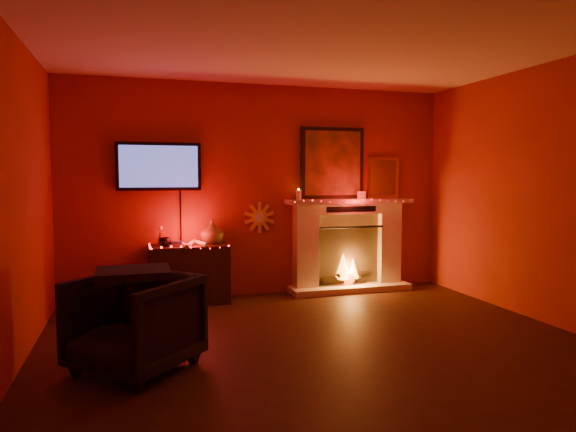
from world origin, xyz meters
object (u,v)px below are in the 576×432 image
object	(u,v)px
sunburst_clock	(259,218)
fireplace	(347,236)
tv	(159,167)
armchair	(134,323)
console_table	(191,270)

from	to	relation	value
sunburst_clock	fireplace	bearing A→B (deg)	-4.37
tv	armchair	distance (m)	2.61
console_table	armchair	xyz separation A→B (m)	(-0.66, -2.06, -0.02)
tv	armchair	size ratio (longest dim) A/B	1.48
fireplace	tv	world-z (taller)	fireplace
fireplace	armchair	bearing A→B (deg)	-141.54
armchair	sunburst_clock	bearing A→B (deg)	99.55
fireplace	armchair	size ratio (longest dim) A/B	2.61
console_table	sunburst_clock	bearing A→B (deg)	13.49
fireplace	tv	size ratio (longest dim) A/B	1.76
sunburst_clock	armchair	xyz separation A→B (m)	(-1.57, -2.28, -0.62)
fireplace	sunburst_clock	world-z (taller)	fireplace
tv	console_table	distance (m)	1.31
tv	armchair	world-z (taller)	tv
armchair	tv	bearing A→B (deg)	125.99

